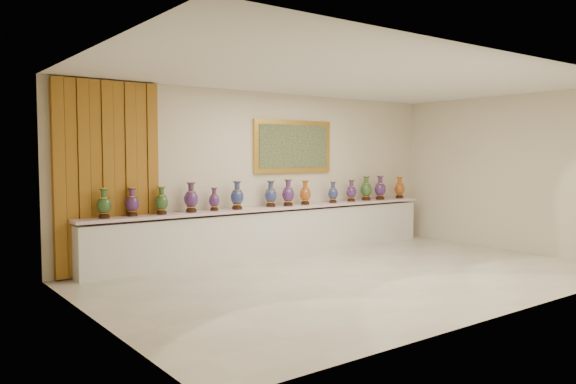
{
  "coord_description": "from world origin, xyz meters",
  "views": [
    {
      "loc": [
        -5.96,
        -6.1,
        1.85
      ],
      "look_at": [
        -0.12,
        1.7,
        1.2
      ],
      "focal_mm": 35.0,
      "sensor_mm": 36.0,
      "label": 1
    }
  ],
  "objects_px": {
    "counter": "(275,231)",
    "vase_2": "(162,202)",
    "vase_0": "(104,205)",
    "vase_1": "(132,203)"
  },
  "relations": [
    {
      "from": "vase_0",
      "to": "vase_2",
      "type": "height_order",
      "value": "vase_0"
    },
    {
      "from": "vase_0",
      "to": "vase_1",
      "type": "xyz_separation_m",
      "value": [
        0.45,
        0.04,
        -0.0
      ]
    },
    {
      "from": "vase_1",
      "to": "vase_2",
      "type": "xyz_separation_m",
      "value": [
        0.47,
        -0.04,
        -0.0
      ]
    },
    {
      "from": "vase_0",
      "to": "counter",
      "type": "bearing_deg",
      "value": 0.43
    },
    {
      "from": "counter",
      "to": "vase_2",
      "type": "height_order",
      "value": "vase_2"
    },
    {
      "from": "vase_2",
      "to": "vase_0",
      "type": "bearing_deg",
      "value": 179.88
    },
    {
      "from": "counter",
      "to": "vase_0",
      "type": "bearing_deg",
      "value": -179.57
    },
    {
      "from": "vase_1",
      "to": "vase_2",
      "type": "relative_size",
      "value": 1.0
    },
    {
      "from": "counter",
      "to": "vase_0",
      "type": "distance_m",
      "value": 3.23
    },
    {
      "from": "counter",
      "to": "vase_2",
      "type": "xyz_separation_m",
      "value": [
        -2.24,
        -0.03,
        0.66
      ]
    }
  ]
}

